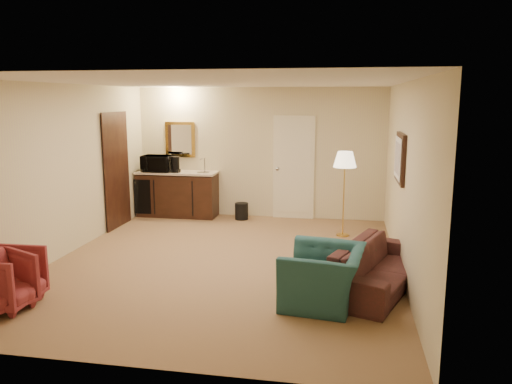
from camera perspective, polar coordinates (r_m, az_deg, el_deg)
ground at (r=7.45m, az=-3.59°, el=-7.99°), size 6.00×6.00×0.00m
room_walls at (r=7.86m, az=-3.09°, el=5.80°), size 5.02×6.01×2.61m
wetbar_cabinet at (r=10.32m, az=-8.94°, el=-0.21°), size 1.64×0.58×0.92m
sofa at (r=6.52m, az=13.76°, el=-7.44°), size 1.23×2.05×0.77m
teal_armchair at (r=5.92m, az=7.73°, el=-8.49°), size 0.78×1.09×0.89m
rose_chair_near at (r=6.50m, az=-26.90°, el=-8.56°), size 0.70×0.74×0.74m
coffee_table at (r=6.93m, az=10.59°, el=-7.79°), size 0.85×0.71×0.42m
floor_lamp at (r=8.78m, az=10.01°, el=-0.22°), size 0.43×0.43×1.50m
waste_bin at (r=9.96m, az=-1.66°, el=-2.21°), size 0.27×0.27×0.33m
microwave at (r=10.29m, az=-11.21°, el=3.42°), size 0.60×0.35×0.40m
coffee_maker at (r=10.11m, az=-9.21°, el=3.12°), size 0.17×0.17×0.32m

